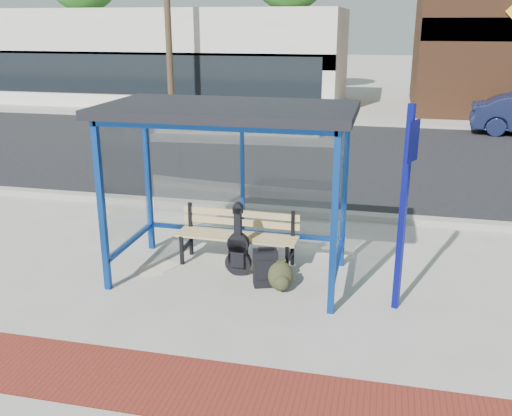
% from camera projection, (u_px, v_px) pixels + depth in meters
% --- Properties ---
extents(ground, '(120.00, 120.00, 0.00)m').
position_uv_depth(ground, '(230.00, 276.00, 8.09)').
color(ground, '#B2ADA0').
rests_on(ground, ground).
extents(brick_paver_strip, '(60.00, 1.00, 0.01)m').
position_uv_depth(brick_paver_strip, '(161.00, 383.00, 5.68)').
color(brick_paver_strip, maroon).
rests_on(brick_paver_strip, ground).
extents(curb_near, '(60.00, 0.25, 0.12)m').
position_uv_depth(curb_near, '(271.00, 210.00, 10.76)').
color(curb_near, gray).
rests_on(curb_near, ground).
extents(street_asphalt, '(60.00, 10.00, 0.00)m').
position_uv_depth(street_asphalt, '(308.00, 155.00, 15.51)').
color(street_asphalt, black).
rests_on(street_asphalt, ground).
extents(curb_far, '(60.00, 0.25, 0.12)m').
position_uv_depth(curb_far, '(328.00, 122.00, 20.21)').
color(curb_far, gray).
rests_on(curb_far, ground).
extents(far_sidewalk, '(60.00, 4.00, 0.01)m').
position_uv_depth(far_sidewalk, '(334.00, 116.00, 21.99)').
color(far_sidewalk, '#B2ADA0').
rests_on(far_sidewalk, ground).
extents(bus_shelter, '(3.30, 1.80, 2.42)m').
position_uv_depth(bus_shelter, '(229.00, 131.00, 7.52)').
color(bus_shelter, navy).
rests_on(bus_shelter, ground).
extents(storefront_white, '(18.00, 6.04, 4.00)m').
position_uv_depth(storefront_white, '(145.00, 56.00, 26.06)').
color(storefront_white, silver).
rests_on(storefront_white, ground).
extents(utility_pole_west, '(1.60, 0.24, 8.00)m').
position_uv_depth(utility_pole_west, '(167.00, 3.00, 20.52)').
color(utility_pole_west, '#4C3826').
rests_on(utility_pole_west, ground).
extents(bench, '(1.80, 0.49, 0.85)m').
position_uv_depth(bench, '(238.00, 233.00, 8.39)').
color(bench, black).
rests_on(bench, ground).
extents(guitar_bag, '(0.37, 0.11, 1.01)m').
position_uv_depth(guitar_bag, '(238.00, 250.00, 8.04)').
color(guitar_bag, black).
rests_on(guitar_bag, ground).
extents(suitcase, '(0.37, 0.30, 0.56)m').
position_uv_depth(suitcase, '(265.00, 268.00, 7.72)').
color(suitcase, black).
rests_on(suitcase, ground).
extents(backpack, '(0.41, 0.39, 0.41)m').
position_uv_depth(backpack, '(281.00, 277.00, 7.62)').
color(backpack, '#2A2B18').
rests_on(backpack, ground).
extents(sign_post, '(0.16, 0.30, 2.56)m').
position_uv_depth(sign_post, '(405.00, 199.00, 6.76)').
color(sign_post, navy).
rests_on(sign_post, ground).
extents(newspaper_a, '(0.49, 0.45, 0.01)m').
position_uv_depth(newspaper_a, '(164.00, 265.00, 8.47)').
color(newspaper_a, white).
rests_on(newspaper_a, ground).
extents(newspaper_b, '(0.49, 0.52, 0.01)m').
position_uv_depth(newspaper_b, '(151.00, 270.00, 8.28)').
color(newspaper_b, white).
rests_on(newspaper_b, ground).
extents(newspaper_c, '(0.41, 0.38, 0.01)m').
position_uv_depth(newspaper_c, '(243.00, 268.00, 8.37)').
color(newspaper_c, white).
rests_on(newspaper_c, ground).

